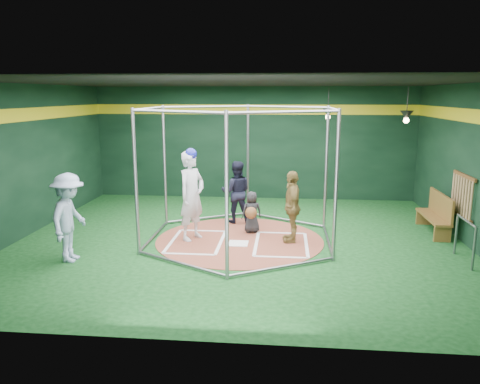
# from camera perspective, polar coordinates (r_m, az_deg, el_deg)

# --- Properties ---
(room_shell) EXTENTS (10.10, 9.10, 3.53)m
(room_shell) POSITION_cam_1_polar(r_m,az_deg,el_deg) (10.32, -0.05, 3.45)
(room_shell) COLOR #0C3612
(room_shell) RESTS_ON ground
(clay_disc) EXTENTS (3.80, 3.80, 0.01)m
(clay_disc) POSITION_cam_1_polar(r_m,az_deg,el_deg) (10.71, -0.05, -5.85)
(clay_disc) COLOR brown
(clay_disc) RESTS_ON ground
(home_plate) EXTENTS (0.43, 0.43, 0.01)m
(home_plate) POSITION_cam_1_polar(r_m,az_deg,el_deg) (10.42, -0.21, -6.28)
(home_plate) COLOR white
(home_plate) RESTS_ON clay_disc
(batter_box_left) EXTENTS (1.17, 1.77, 0.01)m
(batter_box_left) POSITION_cam_1_polar(r_m,az_deg,el_deg) (10.60, -5.33, -6.02)
(batter_box_left) COLOR white
(batter_box_left) RESTS_ON clay_disc
(batter_box_right) EXTENTS (1.17, 1.77, 0.01)m
(batter_box_right) POSITION_cam_1_polar(r_m,az_deg,el_deg) (10.42, 5.05, -6.33)
(batter_box_right) COLOR white
(batter_box_right) RESTS_ON clay_disc
(batting_cage) EXTENTS (4.05, 4.67, 3.00)m
(batting_cage) POSITION_cam_1_polar(r_m,az_deg,el_deg) (10.36, -0.05, 2.05)
(batting_cage) COLOR gray
(batting_cage) RESTS_ON ground
(bat_rack) EXTENTS (0.07, 1.25, 0.98)m
(bat_rack) POSITION_cam_1_polar(r_m,az_deg,el_deg) (11.48, 25.44, -0.42)
(bat_rack) COLOR brown
(bat_rack) RESTS_ON room_shell
(pendant_lamp_near) EXTENTS (0.34, 0.34, 0.90)m
(pendant_lamp_near) POSITION_cam_1_polar(r_m,az_deg,el_deg) (13.82, 10.68, 9.48)
(pendant_lamp_near) COLOR black
(pendant_lamp_near) RESTS_ON room_shell
(pendant_lamp_far) EXTENTS (0.34, 0.34, 0.90)m
(pendant_lamp_far) POSITION_cam_1_polar(r_m,az_deg,el_deg) (12.54, 19.64, 8.78)
(pendant_lamp_far) COLOR black
(pendant_lamp_far) RESTS_ON room_shell
(batter_figure) EXTENTS (0.78, 0.88, 2.08)m
(batter_figure) POSITION_cam_1_polar(r_m,az_deg,el_deg) (10.56, -5.90, -0.35)
(batter_figure) COLOR silver
(batter_figure) RESTS_ON clay_disc
(visitor_leopard) EXTENTS (0.45, 0.96, 1.60)m
(visitor_leopard) POSITION_cam_1_polar(r_m,az_deg,el_deg) (10.45, 6.35, -1.77)
(visitor_leopard) COLOR #A88C48
(visitor_leopard) RESTS_ON clay_disc
(catcher_figure) EXTENTS (0.56, 0.62, 0.99)m
(catcher_figure) POSITION_cam_1_polar(r_m,az_deg,el_deg) (11.12, 1.43, -2.47)
(catcher_figure) COLOR black
(catcher_figure) RESTS_ON clay_disc
(umpire) EXTENTS (0.84, 0.68, 1.59)m
(umpire) POSITION_cam_1_polar(r_m,az_deg,el_deg) (11.96, -0.47, 0.00)
(umpire) COLOR black
(umpire) RESTS_ON clay_disc
(bystander_blue) EXTENTS (0.66, 1.15, 1.77)m
(bystander_blue) POSITION_cam_1_polar(r_m,az_deg,el_deg) (9.78, -20.11, -2.95)
(bystander_blue) COLOR #95A9C5
(bystander_blue) RESTS_ON ground
(dugout_bench) EXTENTS (0.38, 1.65, 0.96)m
(dugout_bench) POSITION_cam_1_polar(r_m,az_deg,el_deg) (12.09, 22.86, -2.35)
(dugout_bench) COLOR brown
(dugout_bench) RESTS_ON ground
(steel_railing) EXTENTS (0.05, 1.00, 0.86)m
(steel_railing) POSITION_cam_1_polar(r_m,az_deg,el_deg) (10.21, 25.78, -4.63)
(steel_railing) COLOR slate
(steel_railing) RESTS_ON ground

